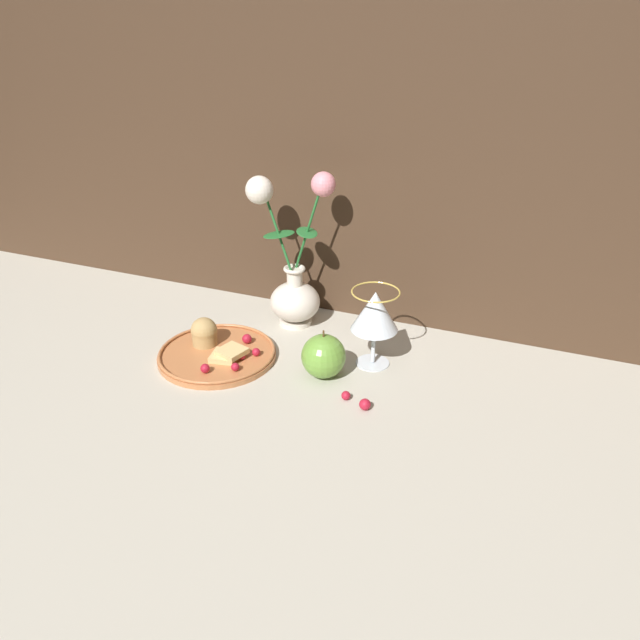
# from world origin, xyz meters

# --- Properties ---
(ground_plane) EXTENTS (2.40, 2.40, 0.00)m
(ground_plane) POSITION_xyz_m (0.00, 0.00, 0.00)
(ground_plane) COLOR #B7B2A3
(ground_plane) RESTS_ON ground
(wall_back) EXTENTS (2.40, 0.04, 1.20)m
(wall_back) POSITION_xyz_m (0.00, 0.28, 0.60)
(wall_back) COLOR #422D1E
(wall_back) RESTS_ON ground_plane
(vase) EXTENTS (0.17, 0.10, 0.33)m
(vase) POSITION_xyz_m (-0.10, 0.17, 0.11)
(vase) COLOR silver
(vase) RESTS_ON ground_plane
(plate_with_pastries) EXTENTS (0.23, 0.23, 0.07)m
(plate_with_pastries) POSITION_xyz_m (-0.18, -0.01, 0.01)
(plate_with_pastries) COLOR #B77042
(plate_with_pastries) RESTS_ON ground_plane
(wine_glass) EXTENTS (0.09, 0.09, 0.15)m
(wine_glass) POSITION_xyz_m (0.11, 0.08, 0.11)
(wine_glass) COLOR silver
(wine_glass) RESTS_ON ground_plane
(apple_beside_vase) EXTENTS (0.08, 0.08, 0.09)m
(apple_beside_vase) POSITION_xyz_m (0.04, 0.01, 0.04)
(apple_beside_vase) COLOR #669938
(apple_beside_vase) RESTS_ON ground_plane
(berry_near_plate) EXTENTS (0.02, 0.02, 0.02)m
(berry_near_plate) POSITION_xyz_m (0.10, -0.05, 0.01)
(berry_near_plate) COLOR #AD192D
(berry_near_plate) RESTS_ON ground_plane
(berry_front_center) EXTENTS (0.02, 0.02, 0.02)m
(berry_front_center) POSITION_xyz_m (0.14, -0.07, 0.01)
(berry_front_center) COLOR #AD192D
(berry_front_center) RESTS_ON ground_plane
(berry_by_glass_stem) EXTENTS (0.02, 0.02, 0.02)m
(berry_by_glass_stem) POSITION_xyz_m (0.03, 0.08, 0.01)
(berry_by_glass_stem) COLOR #AD192D
(berry_by_glass_stem) RESTS_ON ground_plane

